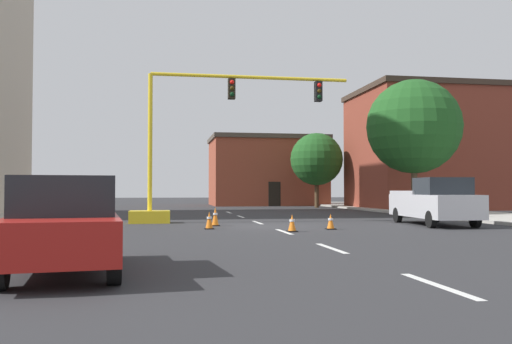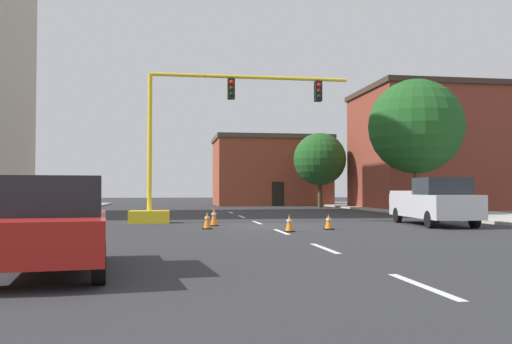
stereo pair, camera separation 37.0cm
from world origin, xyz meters
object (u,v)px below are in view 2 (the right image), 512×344
(traffic_cone_roadside_d, at_px, (289,223))
(traffic_cone_roadside_c, at_px, (214,217))
(tree_right_mid, at_px, (416,126))
(tree_right_far, at_px, (320,159))
(traffic_signal_gantry, at_px, (180,172))
(pickup_truck_silver, at_px, (434,202))
(traffic_cone_roadside_a, at_px, (329,222))
(sedan_red_near_left, at_px, (53,223))
(traffic_cone_roadside_b, at_px, (207,220))

(traffic_cone_roadside_d, bearing_deg, traffic_cone_roadside_c, 123.91)
(tree_right_mid, height_order, tree_right_far, tree_right_mid)
(traffic_signal_gantry, relative_size, tree_right_far, 1.63)
(pickup_truck_silver, distance_m, traffic_cone_roadside_a, 5.41)
(sedan_red_near_left, distance_m, traffic_cone_roadside_c, 12.77)
(traffic_cone_roadside_b, height_order, traffic_cone_roadside_d, traffic_cone_roadside_b)
(tree_right_mid, height_order, sedan_red_near_left, tree_right_mid)
(traffic_signal_gantry, relative_size, sedan_red_near_left, 2.17)
(tree_right_far, distance_m, traffic_cone_roadside_c, 24.03)
(traffic_signal_gantry, relative_size, traffic_cone_roadside_c, 13.04)
(tree_right_mid, relative_size, traffic_cone_roadside_a, 13.73)
(traffic_cone_roadside_c, bearing_deg, traffic_cone_roadside_b, -102.69)
(traffic_signal_gantry, relative_size, tree_right_mid, 1.25)
(traffic_signal_gantry, distance_m, traffic_cone_roadside_c, 3.42)
(traffic_cone_roadside_d, bearing_deg, traffic_cone_roadside_a, 27.66)
(traffic_signal_gantry, xyz_separation_m, tree_right_far, (11.83, 18.85, 1.71))
(tree_right_far, distance_m, traffic_cone_roadside_d, 26.43)
(traffic_signal_gantry, bearing_deg, sedan_red_near_left, -99.82)
(pickup_truck_silver, bearing_deg, traffic_cone_roadside_a, -161.59)
(traffic_signal_gantry, bearing_deg, tree_right_mid, 21.76)
(traffic_signal_gantry, height_order, traffic_cone_roadside_d, traffic_signal_gantry)
(tree_right_far, height_order, sedan_red_near_left, tree_right_far)
(traffic_signal_gantry, bearing_deg, traffic_cone_roadside_d, -58.13)
(sedan_red_near_left, distance_m, traffic_cone_roadside_a, 12.42)
(traffic_cone_roadside_b, xyz_separation_m, traffic_cone_roadside_c, (0.39, 1.75, 0.05))
(tree_right_mid, distance_m, traffic_cone_roadside_b, 17.13)
(pickup_truck_silver, height_order, traffic_cone_roadside_a, pickup_truck_silver)
(traffic_signal_gantry, distance_m, traffic_cone_roadside_b, 4.76)
(sedan_red_near_left, height_order, traffic_cone_roadside_b, sedan_red_near_left)
(traffic_cone_roadside_b, relative_size, traffic_cone_roadside_c, 0.87)
(traffic_signal_gantry, distance_m, sedan_red_near_left, 14.91)
(tree_right_mid, bearing_deg, traffic_cone_roadside_c, -147.53)
(tree_right_far, bearing_deg, traffic_cone_roadside_c, -116.15)
(tree_right_mid, bearing_deg, tree_right_far, 99.66)
(traffic_cone_roadside_a, bearing_deg, tree_right_mid, 51.36)
(tree_right_far, relative_size, sedan_red_near_left, 1.33)
(traffic_cone_roadside_b, bearing_deg, tree_right_mid, 36.89)
(sedan_red_near_left, bearing_deg, traffic_cone_roadside_b, 71.42)
(traffic_signal_gantry, xyz_separation_m, pickup_truck_silver, (10.56, -3.46, -1.33))
(traffic_cone_roadside_d, bearing_deg, traffic_signal_gantry, 121.87)
(tree_right_far, bearing_deg, tree_right_mid, -80.34)
(traffic_signal_gantry, bearing_deg, tree_right_far, 57.89)
(traffic_signal_gantry, distance_m, pickup_truck_silver, 11.19)
(traffic_cone_roadside_a, height_order, traffic_cone_roadside_d, traffic_cone_roadside_d)
(traffic_cone_roadside_c, height_order, traffic_cone_roadside_d, traffic_cone_roadside_c)
(traffic_cone_roadside_b, bearing_deg, tree_right_far, 64.78)
(pickup_truck_silver, xyz_separation_m, sedan_red_near_left, (-13.09, -11.17, -0.09))
(traffic_cone_roadside_b, bearing_deg, sedan_red_near_left, -108.58)
(traffic_cone_roadside_a, height_order, traffic_cone_roadside_b, traffic_cone_roadside_b)
(traffic_cone_roadside_d, bearing_deg, traffic_cone_roadside_b, 146.86)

